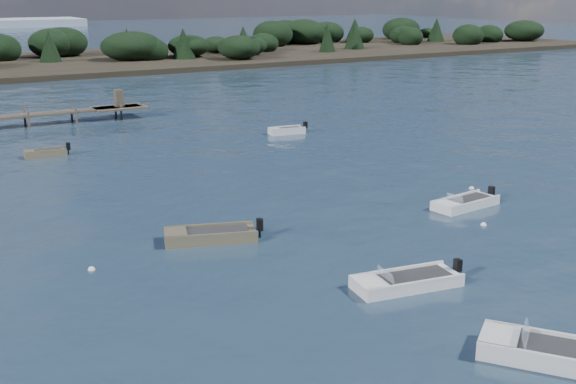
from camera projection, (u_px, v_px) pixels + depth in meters
ground at (48, 104)px, 77.69m from camera, size 400.00×400.00×0.00m
dinghy_near_olive at (559, 357)px, 24.18m from camera, size 4.64×5.39×1.38m
tender_far_white at (45, 154)px, 53.67m from camera, size 3.36×1.39×1.14m
dinghy_mid_grey at (210, 237)px, 35.82m from camera, size 4.96×3.11×1.24m
dinghy_mid_white_b at (465, 205)px, 41.33m from camera, size 4.60×1.99×1.13m
dinghy_mid_white_a at (406, 283)px, 30.29m from camera, size 5.04×2.45×1.16m
tender_far_grey_b at (287, 132)px, 62.06m from camera, size 3.50×1.62×1.18m
buoy_a at (521, 345)px, 25.38m from camera, size 0.32×0.32×0.32m
buoy_b at (483, 225)px, 38.19m from camera, size 0.32×0.32×0.32m
buoy_c at (92, 270)px, 32.16m from camera, size 0.32×0.32×0.32m
buoy_d at (471, 189)px, 45.12m from camera, size 0.32×0.32×0.32m
far_headland at (141, 50)px, 122.53m from camera, size 190.00×40.00×5.80m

